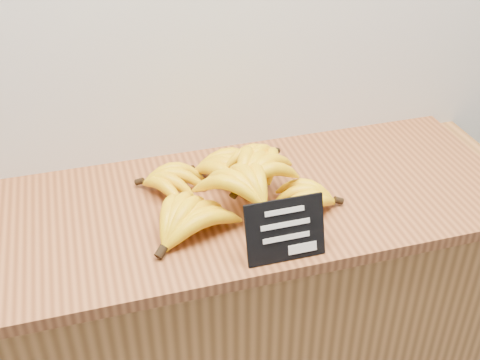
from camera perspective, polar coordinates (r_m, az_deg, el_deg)
The scene contains 4 objects.
counter at distance 1.78m, azimuth -0.46°, elevation -14.53°, with size 1.53×0.50×0.90m, color #AB7037.
counter_top at distance 1.46m, azimuth -0.54°, elevation -2.36°, with size 1.38×0.54×0.03m, color #96562E.
chalkboard_sign at distance 1.26m, azimuth 4.32°, elevation -4.77°, with size 0.17×0.01×0.14m, color black.
banana_pile at distance 1.42m, azimuth -0.83°, elevation -0.17°, with size 0.49×0.42×0.12m.
Camera 1 is at (-0.13, 1.62, 1.78)m, focal length 45.00 mm.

